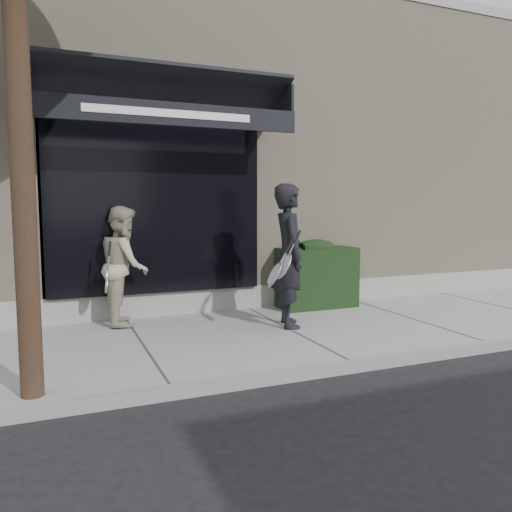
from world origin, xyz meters
name	(u,v)px	position (x,y,z in m)	size (l,w,h in m)	color
ground	(289,338)	(0.00, 0.00, 0.00)	(80.00, 80.00, 0.00)	black
sidewalk	(289,333)	(0.00, 0.00, 0.06)	(20.00, 3.00, 0.12)	gray
curb	(352,366)	(0.00, -1.55, 0.07)	(20.00, 0.10, 0.14)	gray
building_facade	(192,164)	(-0.01, 4.96, 2.74)	(14.30, 8.04, 5.64)	tan
hedge	(315,275)	(1.10, 1.25, 0.66)	(1.30, 0.70, 1.14)	black
pedestrian_front	(289,256)	(0.08, 0.18, 1.12)	(0.81, 0.95, 2.00)	black
pedestrian_back	(124,265)	(-2.04, 1.20, 0.97)	(0.74, 0.94, 1.70)	#B0AC8D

